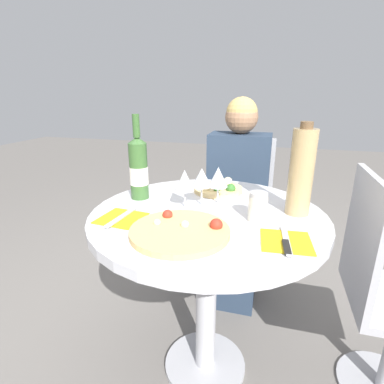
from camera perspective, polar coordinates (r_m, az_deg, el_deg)
The scene contains 14 objects.
ground_plane at distance 1.60m, azimuth 2.47°, elevation -30.13°, with size 12.00×12.00×0.00m, color slate.
dining_table at distance 1.20m, azimuth 2.89°, elevation -9.79°, with size 0.89×0.89×0.77m.
chair_behind_diner at distance 1.97m, azimuth 8.72°, elevation -4.17°, with size 0.40×0.40×0.93m.
seated_diner at distance 1.80m, azimuth 8.25°, elevation -3.55°, with size 0.35×0.43×1.18m.
pizza_large at distance 0.97m, azimuth -2.17°, elevation -7.37°, with size 0.32×0.32×0.05m.
pizza_small_far at distance 1.37m, azimuth 5.05°, elevation 0.67°, with size 0.22×0.22×0.05m.
wine_bottle at distance 1.27m, azimuth -10.14°, elevation 4.48°, with size 0.08×0.08×0.35m.
tall_carafe at distance 1.15m, azimuth 20.09°, elevation 3.61°, with size 0.09×0.09×0.34m.
sugar_shaker at distance 1.08m, azimuth 12.42°, elevation -2.75°, with size 0.07×0.07×0.10m.
wine_glass_front_left at distance 1.15m, azimuth -1.41°, elevation 2.12°, with size 0.07×0.07×0.15m.
wine_glass_center at distance 1.17m, azimuth 1.86°, elevation 2.65°, with size 0.08×0.08×0.15m.
wine_glass_back_right at distance 1.20m, azimuth 5.00°, elevation 2.76°, with size 0.08×0.08×0.15m.
place_setting_left at distance 1.11m, azimuth -13.41°, elevation -4.86°, with size 0.16×0.19×0.01m.
place_setting_right at distance 0.96m, azimuth 17.49°, elevation -8.98°, with size 0.16×0.19×0.01m.
Camera 1 is at (0.23, -1.03, 1.21)m, focal length 28.00 mm.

